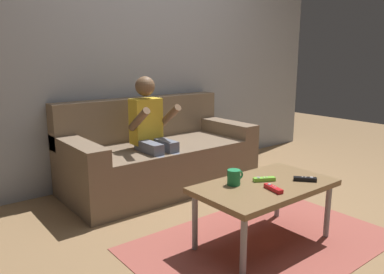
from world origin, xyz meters
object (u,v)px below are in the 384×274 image
(person_seated_on_couch, at_px, (152,130))
(coffee_mug, at_px, (234,177))
(game_remote_lime_far_corner, at_px, (264,179))
(couch, at_px, (158,156))
(coffee_table, at_px, (265,190))
(game_remote_black_near_edge, at_px, (305,179))
(game_remote_red_center, at_px, (273,188))

(person_seated_on_couch, relative_size, coffee_mug, 8.51)
(person_seated_on_couch, relative_size, game_remote_lime_far_corner, 7.14)
(couch, relative_size, coffee_mug, 14.33)
(coffee_table, xyz_separation_m, game_remote_black_near_edge, (0.24, -0.12, 0.05))
(couch, height_order, game_remote_lime_far_corner, couch)
(couch, height_order, coffee_mug, couch)
(person_seated_on_couch, xyz_separation_m, coffee_table, (0.09, -1.14, -0.21))
(person_seated_on_couch, height_order, coffee_mug, person_seated_on_couch)
(couch, distance_m, coffee_table, 1.32)
(game_remote_black_near_edge, height_order, coffee_mug, coffee_mug)
(coffee_table, bearing_deg, game_remote_lime_far_corner, 46.92)
(game_remote_red_center, xyz_separation_m, game_remote_lime_far_corner, (0.09, 0.15, 0.00))
(game_remote_black_near_edge, xyz_separation_m, coffee_mug, (-0.40, 0.23, 0.04))
(couch, distance_m, game_remote_red_center, 1.44)
(game_remote_black_near_edge, relative_size, game_remote_red_center, 0.89)
(person_seated_on_couch, xyz_separation_m, game_remote_lime_far_corner, (0.13, -1.10, -0.16))
(coffee_table, height_order, game_remote_lime_far_corner, game_remote_lime_far_corner)
(game_remote_black_near_edge, bearing_deg, coffee_mug, 150.57)
(person_seated_on_couch, height_order, game_remote_red_center, person_seated_on_couch)
(person_seated_on_couch, bearing_deg, coffee_table, -85.31)
(coffee_table, height_order, coffee_mug, coffee_mug)
(coffee_table, bearing_deg, game_remote_black_near_edge, -27.12)
(couch, bearing_deg, coffee_mug, -101.10)
(couch, xyz_separation_m, coffee_table, (-0.08, -1.32, 0.08))
(game_remote_black_near_edge, height_order, game_remote_red_center, same)
(game_remote_black_near_edge, bearing_deg, game_remote_red_center, 177.55)
(person_seated_on_couch, height_order, coffee_table, person_seated_on_couch)
(coffee_table, relative_size, game_remote_lime_far_corner, 6.25)
(game_remote_red_center, relative_size, coffee_mug, 1.22)
(game_remote_black_near_edge, xyz_separation_m, game_remote_lime_far_corner, (-0.20, 0.16, 0.00))
(game_remote_lime_far_corner, xyz_separation_m, coffee_mug, (-0.20, 0.07, 0.04))
(couch, xyz_separation_m, game_remote_red_center, (-0.13, -1.43, 0.13))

